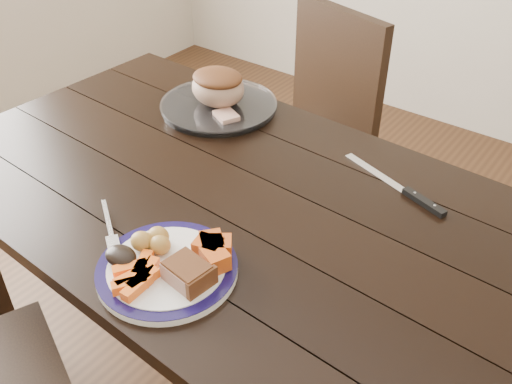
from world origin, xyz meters
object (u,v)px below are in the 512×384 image
Objects in this scene: chair_far at (311,125)px; carving_knife at (411,194)px; dining_table at (235,223)px; dinner_plate at (167,270)px; pork_slice at (188,273)px; serving_platter at (219,107)px; fork at (110,228)px; roast_joint at (218,88)px.

chair_far reaches higher than carving_knife.
dining_table is 0.32m from dinner_plate.
pork_slice reaches higher than carving_knife.
dining_table is 0.43m from carving_knife.
serving_platter is 1.09× the size of carving_knife.
carving_knife is (0.28, 0.54, -0.00)m from dinner_plate.
pork_slice reaches higher than dinner_plate.
fork is (-0.18, 0.01, 0.01)m from dinner_plate.
roast_joint is (0.00, 0.00, 0.06)m from serving_platter.
serving_platter reaches higher than dining_table.
dinner_plate is at bearing 30.56° from fork.
pork_slice is at bearing 30.07° from fork.
dinner_plate is at bearing -58.43° from roast_joint.
roast_joint is (-0.43, 0.60, 0.03)m from pork_slice.
dining_table is 5.25× the size of carving_knife.
carving_knife is at bearing 68.06° from pork_slice.
roast_joint is at bearing 96.99° from chair_far.
serving_platter is at bearing 135.13° from dining_table.
chair_far is 5.88× the size of fork.
dinner_plate is 0.92× the size of carving_knife.
serving_platter is 0.61m from fork.
carving_knife is at bearing 62.31° from dinner_plate.
fork is at bearing -72.47° from roast_joint.
chair_far is 2.99× the size of carving_knife.
pork_slice reaches higher than fork.
serving_platter is 3.98× the size of pork_slice.
serving_platter is (-0.37, 0.59, 0.00)m from dinner_plate.
carving_knife is at bearing -5.10° from roast_joint.
fork is at bearing -72.47° from serving_platter.
chair_far is at bearing 130.07° from fork.
chair_far is 5.69× the size of roast_joint.
serving_platter is 2.08× the size of roast_joint.
pork_slice is (0.36, -1.03, 0.27)m from chair_far.
chair_far is at bearing 106.22° from dinner_plate.
dinner_plate is at bearing 175.24° from pork_slice.
pork_slice is at bearing 125.05° from chair_far.
pork_slice is (0.13, -0.30, 0.13)m from dining_table.
carving_knife is (0.34, 0.24, 0.10)m from dining_table.
fork reaches higher than serving_platter.
serving_platter is at bearing 96.99° from chair_far.
serving_platter reaches higher than carving_knife.
roast_joint is (-0.30, 0.30, 0.16)m from dining_table.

